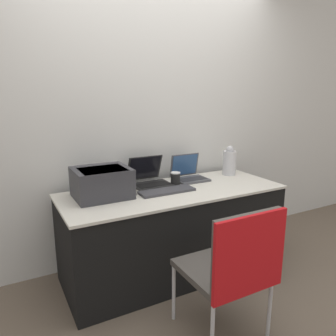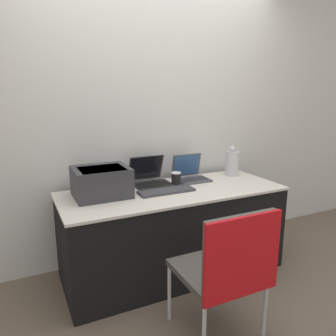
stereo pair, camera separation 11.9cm
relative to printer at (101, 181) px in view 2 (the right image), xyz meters
The scene contains 10 objects.
ground_plane 1.11m from the printer, 38.24° to the right, with size 14.00×14.00×0.00m, color #6B5B4C.
wall_back 0.81m from the printer, 32.84° to the left, with size 8.00×0.05×2.60m.
table 0.75m from the printer, ahead, with size 1.82×0.72×0.73m.
printer is the anchor object (origin of this frame).
laptop_left 0.49m from the printer, 16.77° to the left, with size 0.31×0.33×0.24m.
laptop_right 0.86m from the printer, ahead, with size 0.29×0.26×0.23m.
external_keyboard 0.52m from the printer, 14.29° to the right, with size 0.45×0.15×0.02m.
coffee_cup 0.65m from the printer, ahead, with size 0.08×0.08×0.11m.
metal_pitcher 1.29m from the printer, ahead, with size 0.13×0.13×0.28m.
chair 1.14m from the printer, 63.99° to the right, with size 0.49×0.50×0.87m.
Camera 2 is at (-1.15, -1.94, 1.51)m, focal length 35.00 mm.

